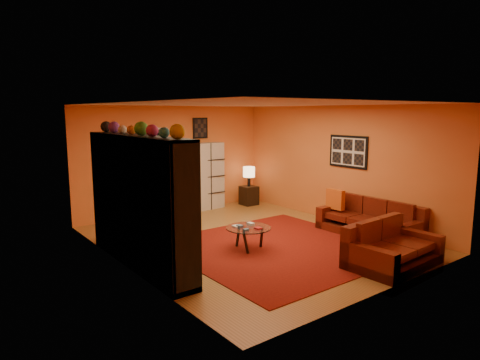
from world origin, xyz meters
TOP-DOWN VIEW (x-y plane):
  - floor at (0.00, 0.00)m, footprint 6.00×6.00m
  - ceiling at (0.00, 0.00)m, footprint 6.00×6.00m
  - wall_back at (0.00, 3.00)m, footprint 6.00×0.00m
  - wall_front at (0.00, -3.00)m, footprint 6.00×0.00m
  - wall_left at (-2.50, 0.00)m, footprint 0.00×6.00m
  - wall_right at (2.50, 0.00)m, footprint 0.00×6.00m
  - rug at (0.10, -0.70)m, footprint 3.60×3.60m
  - doorway at (-0.70, 2.96)m, footprint 0.95×0.10m
  - wall_art_right at (2.48, -0.30)m, footprint 0.03×1.00m
  - wall_art_back at (0.75, 2.98)m, footprint 0.42×0.03m
  - entertainment_unit at (-2.27, 0.00)m, footprint 0.45×3.00m
  - tv at (-2.23, 0.02)m, footprint 0.96×0.13m
  - sofa at (2.13, -1.21)m, footprint 0.85×2.06m
  - loveseat at (0.94, -2.42)m, footprint 1.61×1.01m
  - throw_pillow at (1.95, -0.43)m, footprint 0.12×0.42m
  - coffee_table at (-0.40, -0.45)m, footprint 0.81×0.81m
  - storage_cabinet at (0.82, 2.80)m, footprint 0.87×0.45m
  - bowl_chair at (-0.54, 1.74)m, footprint 0.71×0.71m
  - side_table at (1.95, 2.51)m, footprint 0.41×0.41m
  - table_lamp at (1.95, 2.51)m, footprint 0.31×0.31m

SIDE VIEW (x-z plane):
  - floor at x=0.00m, z-range 0.00..0.00m
  - rug at x=0.10m, z-range 0.00..0.01m
  - side_table at x=1.95m, z-range 0.00..0.50m
  - loveseat at x=0.94m, z-range -0.14..0.71m
  - sofa at x=2.13m, z-range -0.14..0.71m
  - bowl_chair at x=-0.54m, z-range 0.02..0.60m
  - coffee_table at x=-0.40m, z-range 0.16..0.57m
  - throw_pillow at x=1.95m, z-range 0.42..0.84m
  - storage_cabinet at x=0.82m, z-range 0.00..1.69m
  - table_lamp at x=1.95m, z-range 0.61..1.13m
  - tv at x=-2.23m, z-range 0.72..1.27m
  - doorway at x=-0.70m, z-range 0.00..2.04m
  - entertainment_unit at x=-2.27m, z-range 0.00..2.10m
  - wall_back at x=0.00m, z-range -1.70..4.30m
  - wall_front at x=0.00m, z-range -1.70..4.30m
  - wall_left at x=-2.50m, z-range -1.70..4.30m
  - wall_right at x=2.50m, z-range -1.70..4.30m
  - wall_art_right at x=2.48m, z-range 1.25..1.95m
  - wall_art_back at x=0.75m, z-range 1.79..2.31m
  - ceiling at x=0.00m, z-range 2.60..2.60m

